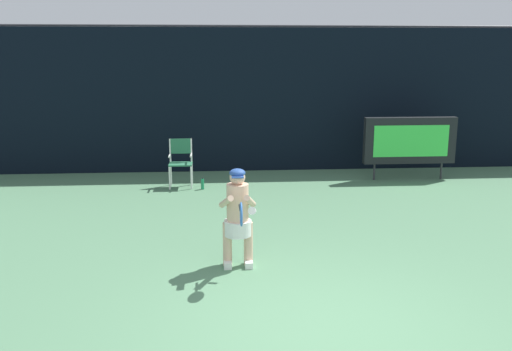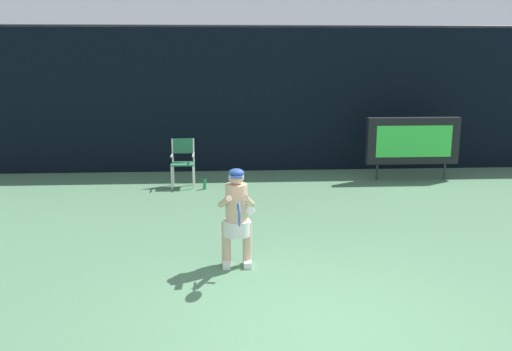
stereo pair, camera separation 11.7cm
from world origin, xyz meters
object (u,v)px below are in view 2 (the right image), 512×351
object	(u,v)px
scoreboard	(413,141)
water_bottle	(205,184)
tennis_player	(237,214)
tennis_racket	(239,214)
umpire_chair	(183,160)

from	to	relation	value
scoreboard	water_bottle	world-z (taller)	scoreboard
scoreboard	tennis_player	bearing A→B (deg)	-129.76
water_bottle	tennis_racket	bearing A→B (deg)	-83.25
scoreboard	tennis_player	distance (m)	6.75
tennis_racket	tennis_player	bearing A→B (deg)	101.56
scoreboard	water_bottle	distance (m)	5.02
scoreboard	tennis_racket	xyz separation A→B (m)	(-4.30, -5.82, 0.01)
scoreboard	water_bottle	size ratio (longest dim) A/B	8.30
tennis_player	water_bottle	bearing A→B (deg)	97.47
scoreboard	tennis_player	world-z (taller)	scoreboard
scoreboard	tennis_racket	distance (m)	7.23
water_bottle	tennis_player	bearing A→B (deg)	-82.53
water_bottle	tennis_player	world-z (taller)	tennis_player
umpire_chair	water_bottle	size ratio (longest dim) A/B	4.08
scoreboard	tennis_player	xyz separation A→B (m)	(-4.31, -5.18, -0.18)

